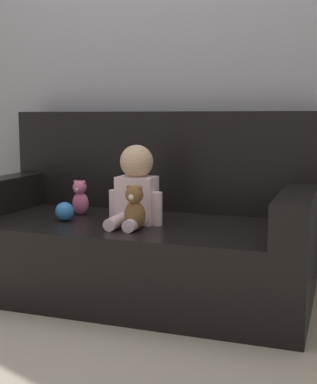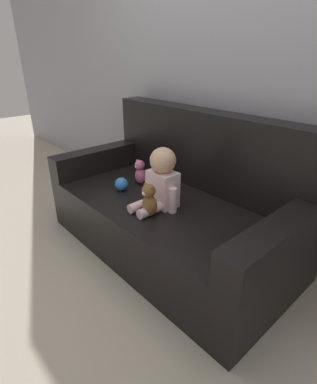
{
  "view_description": "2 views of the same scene",
  "coord_description": "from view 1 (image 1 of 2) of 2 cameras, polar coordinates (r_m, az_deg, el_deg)",
  "views": [
    {
      "loc": [
        1.03,
        -2.6,
        0.95
      ],
      "look_at": [
        0.11,
        0.01,
        0.56
      ],
      "focal_mm": 50.0,
      "sensor_mm": 36.0,
      "label": 1
    },
    {
      "loc": [
        1.36,
        -1.31,
        1.35
      ],
      "look_at": [
        0.06,
        -0.15,
        0.53
      ],
      "focal_mm": 28.0,
      "sensor_mm": 36.0,
      "label": 2
    }
  ],
  "objects": [
    {
      "name": "ground_plane",
      "position": [
        2.95,
        -2.2,
        -10.71
      ],
      "size": [
        12.0,
        12.0,
        0.0
      ],
      "primitive_type": "plane",
      "color": "#B7AD99"
    },
    {
      "name": "person_baby",
      "position": [
        2.71,
        -2.47,
        0.34
      ],
      "size": [
        0.29,
        0.33,
        0.4
      ],
      "color": "silver",
      "rests_on": "couch"
    },
    {
      "name": "teddy_bear_brown",
      "position": [
        2.57,
        -2.56,
        -1.71
      ],
      "size": [
        0.11,
        0.1,
        0.22
      ],
      "color": "brown",
      "rests_on": "couch"
    },
    {
      "name": "wall_back",
      "position": [
        3.33,
        1.25,
        14.13
      ],
      "size": [
        8.0,
        0.05,
        2.6
      ],
      "color": "#93939E",
      "rests_on": "ground_plane"
    },
    {
      "name": "plush_toy_side",
      "position": [
        3.0,
        -8.35,
        -0.61
      ],
      "size": [
        0.09,
        0.09,
        0.19
      ],
      "color": "#DB6699",
      "rests_on": "couch"
    },
    {
      "name": "toy_ball",
      "position": [
        2.85,
        -9.97,
        -2.06
      ],
      "size": [
        0.1,
        0.1,
        0.1
      ],
      "color": "#337FDB",
      "rests_on": "couch"
    },
    {
      "name": "couch",
      "position": [
        2.93,
        -1.69,
        -4.34
      ],
      "size": [
        1.81,
        0.93,
        0.98
      ],
      "color": "black",
      "rests_on": "ground_plane"
    }
  ]
}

